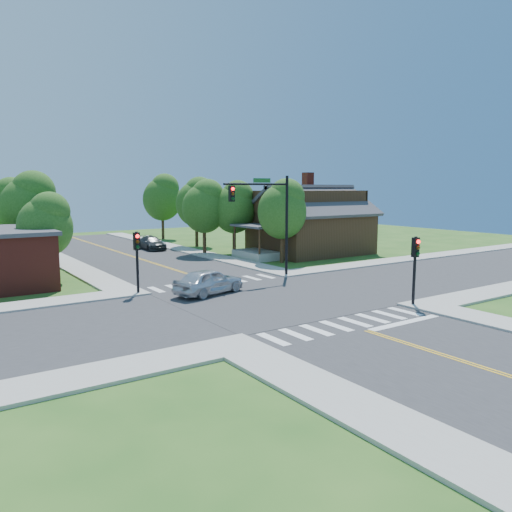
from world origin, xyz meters
TOP-DOWN VIEW (x-y plane):
  - ground at (0.00, 0.00)m, footprint 100.00×100.00m
  - road_ns at (0.00, 0.00)m, footprint 10.00×90.00m
  - road_ew at (0.00, 0.00)m, footprint 90.00×10.00m
  - intersection_patch at (0.00, 0.00)m, footprint 10.20×10.20m
  - sidewalk_ne at (15.82, 15.82)m, footprint 40.00×40.00m
  - crosswalk_north at (0.00, 6.20)m, footprint 8.85×2.00m
  - crosswalk_south at (0.00, -6.20)m, footprint 8.85×2.00m
  - centerline at (0.00, 0.00)m, footprint 0.30×90.00m
  - stop_bar at (2.50, -7.60)m, footprint 4.60×0.45m
  - signal_mast_ne at (3.91, 5.59)m, footprint 5.30×0.42m
  - signal_pole_se at (5.60, -5.62)m, footprint 0.34×0.42m
  - signal_pole_nw at (-5.60, 5.58)m, footprint 0.34×0.42m
  - house_ne at (15.11, 14.23)m, footprint 13.05×8.80m
  - tree_e_a at (9.36, 10.94)m, footprint 4.21×3.99m
  - tree_e_b at (8.93, 17.96)m, footprint 4.16×3.95m
  - tree_e_c at (8.83, 25.54)m, footprint 4.43×4.20m
  - tree_e_d at (8.92, 34.70)m, footprint 4.74×4.50m
  - tree_w_a at (-9.11, 12.83)m, footprint 3.60×3.42m
  - tree_w_b at (-8.75, 19.90)m, footprint 4.54×4.31m
  - tree_w_c at (-9.13, 28.12)m, footprint 4.31×4.10m
  - tree_house at (6.49, 19.44)m, footprint 4.23×4.02m
  - tree_bldg at (-8.33, 17.96)m, footprint 3.48×3.31m
  - car_silver at (-2.10, 3.21)m, footprint 4.21×5.56m
  - car_dgrey at (3.50, 25.46)m, footprint 2.24×4.71m

SIDE VIEW (x-z plane):
  - ground at x=0.00m, z-range 0.00..0.00m
  - intersection_patch at x=0.00m, z-range -0.03..0.03m
  - stop_bar at x=2.50m, z-range -0.05..0.05m
  - road_ns at x=0.00m, z-range 0.00..0.04m
  - road_ew at x=0.00m, z-range 0.01..0.04m
  - crosswalk_north at x=0.00m, z-range 0.04..0.05m
  - crosswalk_south at x=0.00m, z-range 0.04..0.05m
  - centerline at x=0.00m, z-range 0.04..0.05m
  - sidewalk_ne at x=15.82m, z-range 0.00..0.14m
  - car_dgrey at x=3.50m, z-range 0.00..1.32m
  - car_silver at x=-2.10m, z-range 0.00..1.57m
  - signal_pole_se at x=5.60m, z-range 0.76..4.56m
  - signal_pole_nw at x=-5.60m, z-range 0.76..4.56m
  - house_ne at x=15.11m, z-range -0.23..6.88m
  - tree_bldg at x=-8.33m, z-range 0.91..6.83m
  - tree_w_a at x=-9.11m, z-range 0.94..7.06m
  - tree_e_b at x=8.93m, z-range 1.09..8.16m
  - tree_e_a at x=9.36m, z-range 1.11..8.26m
  - tree_house at x=6.49m, z-range 1.11..8.30m
  - tree_w_c at x=-9.13m, z-range 1.14..8.47m
  - signal_mast_ne at x=3.91m, z-range 1.25..8.45m
  - tree_e_c at x=8.83m, z-range 1.17..8.69m
  - tree_w_b at x=-8.75m, z-range 1.20..8.91m
  - tree_e_d at x=8.92m, z-range 1.25..9.31m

